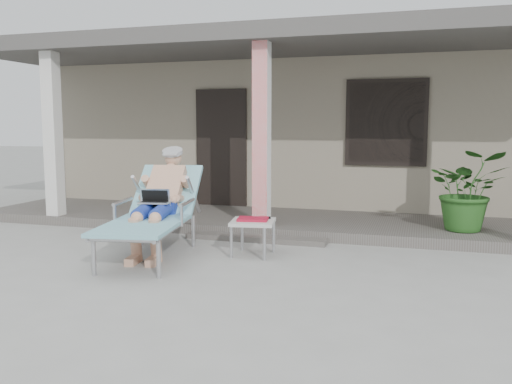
% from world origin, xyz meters
% --- Properties ---
extents(ground, '(60.00, 60.00, 0.00)m').
position_xyz_m(ground, '(0.00, 0.00, 0.00)').
color(ground, '#9E9E99').
rests_on(ground, ground).
extents(house, '(10.40, 5.40, 3.30)m').
position_xyz_m(house, '(0.00, 6.50, 1.67)').
color(house, gray).
rests_on(house, ground).
extents(porch_deck, '(10.00, 2.00, 0.15)m').
position_xyz_m(porch_deck, '(0.00, 3.00, 0.07)').
color(porch_deck, '#605B56').
rests_on(porch_deck, ground).
extents(porch_overhang, '(10.00, 2.30, 2.85)m').
position_xyz_m(porch_overhang, '(0.00, 2.95, 2.79)').
color(porch_overhang, silver).
rests_on(porch_overhang, porch_deck).
extents(porch_step, '(2.00, 0.30, 0.07)m').
position_xyz_m(porch_step, '(0.00, 1.85, 0.04)').
color(porch_step, '#605B56').
rests_on(porch_step, ground).
extents(lounger, '(1.16, 2.25, 1.42)m').
position_xyz_m(lounger, '(-0.96, 0.78, 0.87)').
color(lounger, '#B7B7BC').
rests_on(lounger, ground).
extents(side_table, '(0.61, 0.61, 0.47)m').
position_xyz_m(side_table, '(0.22, 1.03, 0.40)').
color(side_table, beige).
rests_on(side_table, ground).
extents(potted_palm, '(1.04, 0.91, 1.13)m').
position_xyz_m(potted_palm, '(2.81, 2.71, 0.71)').
color(potted_palm, '#26591E').
rests_on(potted_palm, porch_deck).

